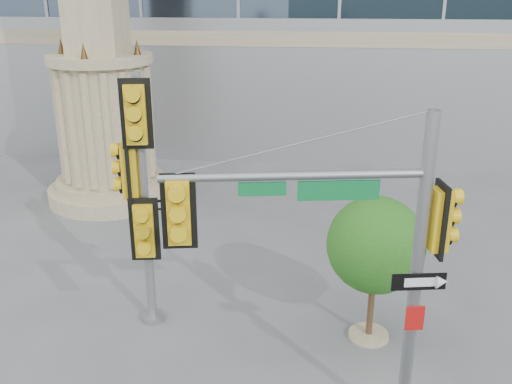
# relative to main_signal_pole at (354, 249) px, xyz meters

# --- Properties ---
(ground) EXTENTS (120.00, 120.00, 0.00)m
(ground) POSITION_rel_main_signal_pole_xyz_m (-1.87, 1.67, -3.49)
(ground) COLOR #545456
(ground) RESTS_ON ground
(monument) EXTENTS (4.40, 4.40, 16.60)m
(monument) POSITION_rel_main_signal_pole_xyz_m (-7.87, 10.67, 2.03)
(monument) COLOR gray
(monument) RESTS_ON ground
(main_signal_pole) EXTENTS (4.35, 1.10, 5.63)m
(main_signal_pole) POSITION_rel_main_signal_pole_xyz_m (0.00, 0.00, 0.00)
(main_signal_pole) COLOR slate
(main_signal_pole) RESTS_ON ground
(secondary_signal_pole) EXTENTS (1.02, 0.75, 5.67)m
(secondary_signal_pole) POSITION_rel_main_signal_pole_xyz_m (-4.28, 2.92, -0.16)
(secondary_signal_pole) COLOR slate
(secondary_signal_pole) RESTS_ON ground
(street_tree) EXTENTS (2.09, 2.04, 3.25)m
(street_tree) POSITION_rel_main_signal_pole_xyz_m (0.71, 2.89, -1.35)
(street_tree) COLOR gray
(street_tree) RESTS_ON ground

